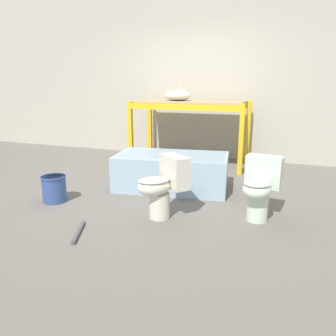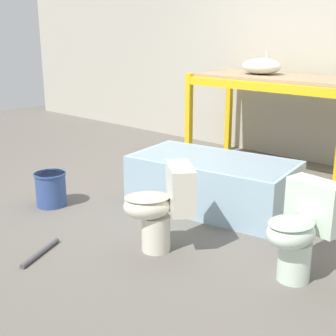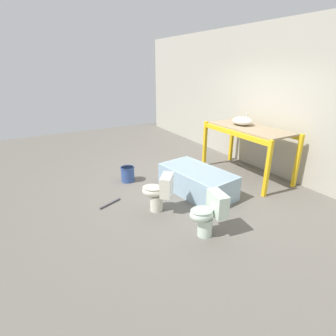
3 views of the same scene
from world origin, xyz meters
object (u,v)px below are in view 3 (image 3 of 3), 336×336
object	(u,v)px
toilet_far	(208,213)
bucket_white	(128,174)
sink_basin	(242,121)
toilet_near	(159,191)
bathtub_main	(197,179)

from	to	relation	value
toilet_far	bucket_white	size ratio (longest dim) A/B	2.05
sink_basin	bucket_white	world-z (taller)	sink_basin
toilet_near	toilet_far	bearing A→B (deg)	57.69
bucket_white	toilet_far	bearing A→B (deg)	7.40
sink_basin	toilet_near	world-z (taller)	sink_basin
toilet_near	bucket_white	world-z (taller)	toilet_near
toilet_far	bathtub_main	bearing A→B (deg)	160.69
sink_basin	bucket_white	xyz separation A→B (m)	(-0.75, -2.44, -1.02)
bathtub_main	toilet_far	xyz separation A→B (m)	(1.21, -0.67, 0.09)
bathtub_main	toilet_far	distance (m)	1.38
toilet_near	sink_basin	bearing A→B (deg)	145.53
bathtub_main	bucket_white	distance (m)	1.52
bathtub_main	toilet_far	size ratio (longest dim) A/B	2.40
toilet_far	bucket_white	world-z (taller)	toilet_far
bathtub_main	bucket_white	bearing A→B (deg)	-148.04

